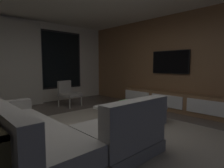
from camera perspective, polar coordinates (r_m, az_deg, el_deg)
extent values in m
plane|color=#564C44|center=(3.42, -5.49, -15.77)|extent=(9.20, 9.20, 0.00)
cube|color=silver|center=(6.49, -25.76, 6.01)|extent=(6.60, 0.12, 2.70)
cube|color=black|center=(6.93, -15.24, 7.15)|extent=(1.52, 0.02, 2.02)
cube|color=black|center=(6.92, -15.19, 7.15)|extent=(1.40, 0.03, 1.90)
cube|color=beige|center=(6.17, -30.15, 5.39)|extent=(2.10, 0.12, 2.60)
cube|color=#8E6642|center=(5.59, 20.29, 6.37)|extent=(0.12, 7.80, 2.70)
cube|color=gray|center=(3.56, 0.16, -14.78)|extent=(3.20, 3.80, 0.01)
cube|color=gray|center=(2.98, -24.75, -17.80)|extent=(0.90, 2.50, 0.18)
cube|color=#9E9991|center=(2.90, -24.93, -13.99)|extent=(0.86, 2.42, 0.24)
cube|color=#9E9991|center=(3.92, -30.29, -5.97)|extent=(0.90, 0.20, 0.18)
cube|color=gray|center=(2.80, 1.65, -18.77)|extent=(1.10, 0.90, 0.18)
cube|color=#9E9991|center=(2.72, 1.67, -14.74)|extent=(1.07, 0.86, 0.24)
cube|color=#9E9991|center=(2.40, 7.64, -9.59)|extent=(1.10, 0.20, 0.40)
cube|color=#B2A893|center=(2.48, -28.15, -10.68)|extent=(0.10, 0.36, 0.36)
cube|color=#373018|center=(4.16, 5.58, -9.67)|extent=(1.00, 1.00, 0.30)
cube|color=white|center=(4.12, 5.61, -7.25)|extent=(1.16, 1.16, 0.06)
cube|color=#B39145|center=(4.22, 4.35, -6.31)|extent=(0.23, 0.14, 0.03)
cube|color=#8555B1|center=(4.21, 4.47, -5.95)|extent=(0.22, 0.15, 0.03)
cube|color=#7A4A92|center=(4.21, 4.23, -5.56)|extent=(0.22, 0.17, 0.03)
cube|color=#73B170|center=(4.19, 4.28, -5.21)|extent=(0.27, 0.18, 0.03)
cylinder|color=#B2ADA0|center=(5.85, -9.43, -4.92)|extent=(0.04, 0.04, 0.36)
cylinder|color=#B2ADA0|center=(5.53, -12.92, -5.62)|extent=(0.04, 0.04, 0.36)
cylinder|color=#B2ADA0|center=(6.21, -12.75, -4.38)|extent=(0.04, 0.04, 0.36)
cylinder|color=#B2ADA0|center=(5.90, -16.20, -4.98)|extent=(0.04, 0.04, 0.36)
cube|color=#9E9991|center=(5.84, -12.87, -3.22)|extent=(0.65, 0.66, 0.08)
cube|color=#9E9991|center=(5.98, -14.47, -0.82)|extent=(0.49, 0.18, 0.38)
cube|color=#8E6642|center=(5.48, 17.63, -4.98)|extent=(0.44, 3.10, 0.52)
cube|color=white|center=(4.84, 27.13, -6.42)|extent=(0.02, 0.93, 0.33)
cube|color=white|center=(5.28, 16.39, -5.06)|extent=(0.02, 0.93, 0.33)
cube|color=white|center=(5.87, 7.58, -3.81)|extent=(0.02, 0.93, 0.33)
cube|color=#39281A|center=(5.12, 25.74, -7.64)|extent=(0.33, 0.68, 0.19)
cube|color=#71ABD4|center=(5.03, 28.51, -8.04)|extent=(0.03, 0.04, 0.18)
cube|color=#4369C7|center=(5.06, 27.57, -8.05)|extent=(0.03, 0.04, 0.16)
cube|color=#A9495F|center=(5.09, 26.64, -7.95)|extent=(0.03, 0.04, 0.15)
cube|color=#7ECDB7|center=(5.12, 25.73, -7.83)|extent=(0.03, 0.04, 0.16)
cube|color=teal|center=(5.15, 24.83, -7.58)|extent=(0.03, 0.04, 0.18)
cube|color=#939846|center=(5.18, 23.94, -7.46)|extent=(0.03, 0.04, 0.18)
cube|color=#80D59A|center=(5.22, 23.05, -7.55)|extent=(0.03, 0.04, 0.14)
cube|color=black|center=(5.62, 17.51, 6.45)|extent=(0.04, 1.14, 0.66)
cube|color=black|center=(5.62, 17.49, 6.45)|extent=(0.05, 1.10, 0.62)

